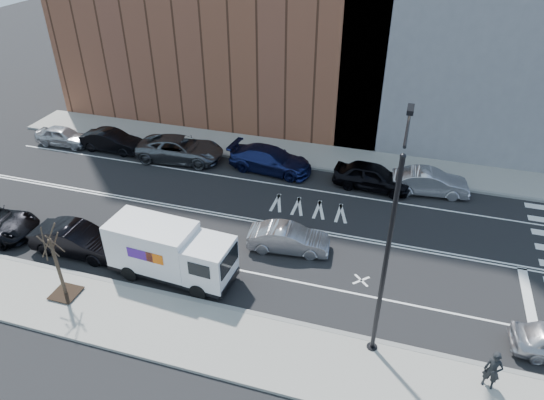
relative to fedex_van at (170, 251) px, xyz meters
The scene contains 18 objects.
ground 6.49m from the fedex_van, 62.45° to the left, with size 120.00×120.00×0.00m, color black.
sidewalk_near 4.56m from the fedex_van, 47.59° to the right, with size 44.00×3.60×0.15m, color gray.
sidewalk_far 14.76m from the fedex_van, 78.53° to the left, with size 44.00×3.60×0.15m, color gray.
curb_near 3.53m from the fedex_van, 25.58° to the right, with size 44.00×0.25×0.17m, color gray.
curb_far 13.01m from the fedex_van, 76.94° to the left, with size 44.00×0.25×0.17m, color gray.
road_markings 6.49m from the fedex_van, 62.45° to the left, with size 40.00×8.60×0.01m, color white, non-canonical shape.
streetlight 10.63m from the fedex_van, ahead, with size 0.44×4.02×9.34m.
street_tree 4.95m from the fedex_van, 145.55° to the right, with size 1.20×1.20×3.75m.
fedex_van is the anchor object (origin of this frame).
far_parked_a 18.06m from the fedex_van, 142.79° to the left, with size 1.66×4.12×1.41m, color #A9A9AE.
far_parked_b 15.26m from the fedex_van, 132.99° to the left, with size 1.59×4.55×1.50m, color black.
far_parked_c 12.35m from the fedex_van, 113.98° to the left, with size 2.75×5.97×1.66m, color #55585D.
far_parked_d 11.69m from the fedex_van, 82.80° to the left, with size 2.29×5.64×1.64m, color #161E50.
far_parked_e 14.00m from the fedex_van, 53.64° to the left, with size 1.97×4.88×1.66m, color black.
far_parked_f 16.60m from the fedex_van, 44.69° to the left, with size 1.62×4.65×1.53m, color #B6B6BB.
driving_sedan 6.14m from the fedex_van, 36.42° to the left, with size 1.48×4.24×1.40m, color #99999D.
near_parked_rear_a 5.54m from the fedex_van, behind, with size 1.70×4.86×1.60m, color black.
pedestrian 14.53m from the fedex_van, ahead, with size 0.63×0.42×1.74m, color black.
Camera 1 is at (6.99, -21.54, 15.95)m, focal length 32.00 mm.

